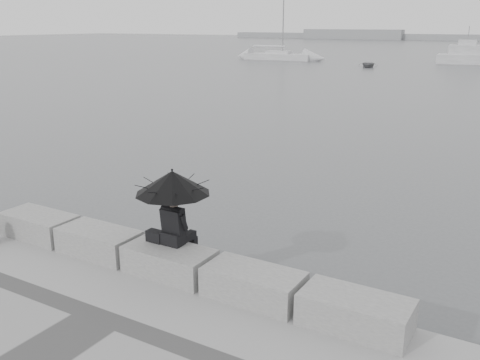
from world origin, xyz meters
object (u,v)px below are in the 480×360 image
Objects in this scene: seated_person at (172,189)px; motor_cruiser at (473,56)px; sailboat_left at (279,56)px; dinghy at (368,65)px.

motor_cruiser is (-3.82, 63.33, -1.13)m from seated_person.
sailboat_left is 23.97m from motor_cruiser.
dinghy is (13.99, -5.49, -0.24)m from sailboat_left.
motor_cruiser is at bearing 8.12° from sailboat_left.
dinghy is (-9.44, -10.54, -0.63)m from motor_cruiser.
sailboat_left is 4.09× the size of dinghy.
motor_cruiser reaches higher than seated_person.
sailboat_left reaches higher than dinghy.
motor_cruiser is 2.63× the size of dinghy.
seated_person is at bearing -92.67° from motor_cruiser.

